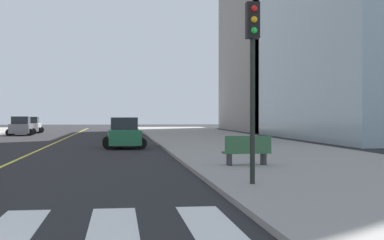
% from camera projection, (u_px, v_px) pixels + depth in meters
% --- Properties ---
extents(sidewalk_kerb_east, '(10.00, 120.00, 0.15)m').
position_uv_depth(sidewalk_kerb_east, '(277.00, 156.00, 27.12)').
color(sidewalk_kerb_east, gray).
rests_on(sidewalk_kerb_east, ground).
extents(lane_divider_paint, '(0.16, 80.00, 0.01)m').
position_uv_depth(lane_divider_paint, '(62.00, 140.00, 45.37)').
color(lane_divider_paint, yellow).
rests_on(lane_divider_paint, ground).
extents(parking_garage_concrete, '(18.00, 24.00, 31.56)m').
position_uv_depth(parking_garage_concrete, '(304.00, 8.00, 71.86)').
color(parking_garage_concrete, gray).
rests_on(parking_garage_concrete, ground).
extents(car_yellow_nearest, '(2.52, 3.99, 1.77)m').
position_uv_depth(car_yellow_nearest, '(127.00, 127.00, 54.11)').
color(car_yellow_nearest, gold).
rests_on(car_yellow_nearest, ground).
extents(car_green_second, '(2.72, 4.28, 1.89)m').
position_uv_depth(car_green_second, '(124.00, 134.00, 34.48)').
color(car_green_second, '#236B42').
rests_on(car_green_second, ground).
extents(car_gray_fourth, '(2.73, 4.26, 1.87)m').
position_uv_depth(car_gray_fourth, '(21.00, 127.00, 55.28)').
color(car_gray_fourth, slate).
rests_on(car_gray_fourth, ground).
extents(car_white_sixth, '(2.64, 4.13, 1.81)m').
position_uv_depth(car_white_sixth, '(31.00, 125.00, 61.93)').
color(car_white_sixth, silver).
rests_on(car_white_sixth, ground).
extents(traffic_light_near_corner, '(0.36, 0.41, 5.01)m').
position_uv_depth(traffic_light_near_corner, '(253.00, 57.00, 15.41)').
color(traffic_light_near_corner, black).
rests_on(traffic_light_near_corner, sidewalk_kerb_east).
extents(park_bench, '(1.83, 0.68, 1.12)m').
position_uv_depth(park_bench, '(247.00, 151.00, 21.11)').
color(park_bench, '#33603D').
rests_on(park_bench, sidewalk_kerb_east).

